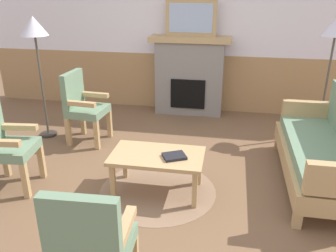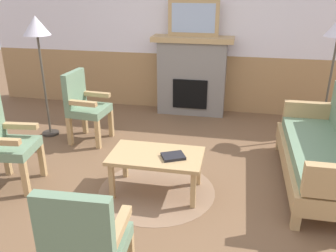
{
  "view_description": "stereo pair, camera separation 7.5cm",
  "coord_description": "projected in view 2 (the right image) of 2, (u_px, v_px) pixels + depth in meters",
  "views": [
    {
      "loc": [
        0.67,
        -3.36,
        2.11
      ],
      "look_at": [
        0.0,
        0.35,
        0.55
      ],
      "focal_mm": 37.89,
      "sensor_mm": 36.0,
      "label": 1
    },
    {
      "loc": [
        0.74,
        -3.34,
        2.11
      ],
      "look_at": [
        0.0,
        0.35,
        0.55
      ],
      "focal_mm": 37.89,
      "sensor_mm": 36.0,
      "label": 2
    }
  ],
  "objects": [
    {
      "name": "armchair_near_fireplace",
      "position": [
        4.0,
        140.0,
        3.75
      ],
      "size": [
        0.53,
        0.53,
        0.98
      ],
      "color": "tan",
      "rests_on": "ground_plane"
    },
    {
      "name": "coffee_table",
      "position": [
        156.0,
        159.0,
        3.68
      ],
      "size": [
        0.96,
        0.56,
        0.44
      ],
      "color": "tan",
      "rests_on": "ground_plane"
    },
    {
      "name": "framed_picture",
      "position": [
        193.0,
        18.0,
        5.5
      ],
      "size": [
        0.8,
        0.04,
        0.56
      ],
      "color": "tan",
      "rests_on": "fireplace"
    },
    {
      "name": "book_on_table",
      "position": [
        173.0,
        156.0,
        3.58
      ],
      "size": [
        0.28,
        0.26,
        0.03
      ],
      "primitive_type": "cube",
      "rotation": [
        0.0,
        0.0,
        0.46
      ],
      "color": "black",
      "rests_on": "coffee_table"
    },
    {
      "name": "armchair_by_window_left",
      "position": [
        84.0,
        104.0,
        4.85
      ],
      "size": [
        0.52,
        0.52,
        0.98
      ],
      "color": "tan",
      "rests_on": "ground_plane"
    },
    {
      "name": "round_rug",
      "position": [
        157.0,
        190.0,
        3.82
      ],
      "size": [
        1.25,
        1.25,
        0.01
      ],
      "primitive_type": "cylinder",
      "color": "#896B51",
      "rests_on": "ground_plane"
    },
    {
      "name": "wall_back",
      "position": [
        195.0,
        32.0,
        5.82
      ],
      "size": [
        7.2,
        0.14,
        2.7
      ],
      "color": "white",
      "rests_on": "ground_plane"
    },
    {
      "name": "couch",
      "position": [
        324.0,
        152.0,
        3.79
      ],
      "size": [
        0.7,
        1.8,
        0.98
      ],
      "color": "tan",
      "rests_on": "ground_plane"
    },
    {
      "name": "armchair_front_left",
      "position": [
        85.0,
        243.0,
        2.28
      ],
      "size": [
        0.5,
        0.5,
        0.98
      ],
      "color": "tan",
      "rests_on": "ground_plane"
    },
    {
      "name": "floor_lamp_by_chairs",
      "position": [
        37.0,
        34.0,
        4.68
      ],
      "size": [
        0.36,
        0.36,
        1.68
      ],
      "color": "#332D28",
      "rests_on": "ground_plane"
    },
    {
      "name": "ground_plane",
      "position": [
        162.0,
        183.0,
        3.97
      ],
      "size": [
        14.0,
        14.0,
        0.0
      ],
      "primitive_type": "plane",
      "color": "brown"
    },
    {
      "name": "fireplace",
      "position": [
        192.0,
        75.0,
        5.85
      ],
      "size": [
        1.3,
        0.44,
        1.28
      ],
      "color": "gray",
      "rests_on": "ground_plane"
    }
  ]
}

